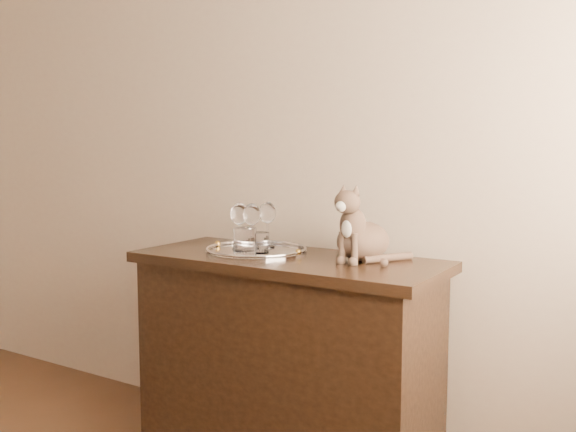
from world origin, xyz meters
name	(u,v)px	position (x,y,z in m)	size (l,w,h in m)	color
wall_back	(213,128)	(0.00, 2.25, 1.35)	(4.00, 0.10, 2.70)	#C3A992
sideboard	(287,364)	(0.60, 1.94, 0.42)	(1.20, 0.50, 0.85)	black
tray	(256,251)	(0.44, 1.96, 0.85)	(0.40, 0.40, 0.01)	silver
wine_glass_b	(267,225)	(0.44, 2.04, 0.95)	(0.07, 0.07, 0.19)	white
wine_glass_c	(239,226)	(0.37, 1.94, 0.95)	(0.07, 0.07, 0.19)	white
wine_glass_d	(252,227)	(0.43, 1.95, 0.95)	(0.07, 0.07, 0.19)	silver
tumbler_a	(260,243)	(0.49, 1.91, 0.90)	(0.07, 0.07, 0.08)	white
tumbler_b	(245,241)	(0.46, 1.86, 0.91)	(0.09, 0.09, 0.10)	silver
cat	(363,222)	(0.88, 2.02, 0.99)	(0.28, 0.26, 0.29)	brown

